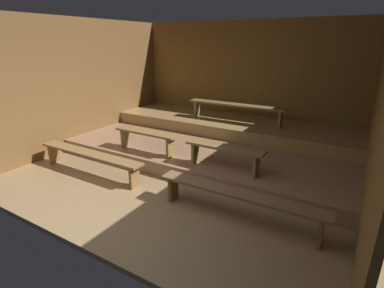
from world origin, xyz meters
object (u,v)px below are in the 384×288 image
(bench_floor_left, at_px, (89,156))
(bench_floor_right, at_px, (238,197))
(bench_middle_center, at_px, (236,107))
(bench_lower_right, at_px, (224,152))
(bench_lower_left, at_px, (146,136))

(bench_floor_left, bearing_deg, bench_floor_right, 0.00)
(bench_middle_center, bearing_deg, bench_floor_right, -66.36)
(bench_floor_right, bearing_deg, bench_lower_right, 125.05)
(bench_floor_right, distance_m, bench_lower_right, 1.09)
(bench_lower_left, relative_size, bench_lower_right, 1.00)
(bench_floor_left, height_order, bench_lower_left, bench_lower_left)
(bench_floor_right, relative_size, bench_lower_right, 1.74)
(bench_floor_left, distance_m, bench_lower_left, 1.09)
(bench_lower_left, distance_m, bench_middle_center, 2.29)
(bench_lower_left, xyz_separation_m, bench_middle_center, (0.96, 2.06, 0.28))
(bench_lower_right, xyz_separation_m, bench_middle_center, (-0.67, 2.06, 0.28))
(bench_floor_left, relative_size, bench_lower_left, 1.74)
(bench_lower_right, bearing_deg, bench_middle_center, 108.04)
(bench_middle_center, bearing_deg, bench_lower_left, -114.97)
(bench_floor_right, distance_m, bench_lower_left, 2.42)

